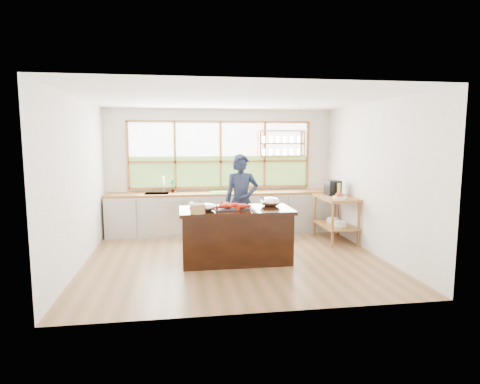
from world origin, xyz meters
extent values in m
plane|color=#915F40|center=(0.00, 0.00, 0.00)|extent=(5.00, 5.00, 0.00)
cube|color=white|center=(0.00, 2.25, 1.35)|extent=(5.00, 0.02, 2.70)
cube|color=white|center=(0.00, -2.25, 1.35)|extent=(5.00, 0.02, 2.70)
cube|color=white|center=(-2.50, 0.00, 1.35)|extent=(0.02, 4.50, 2.70)
cube|color=white|center=(2.50, 0.00, 1.35)|extent=(0.02, 4.50, 2.70)
cube|color=white|center=(0.00, 0.00, 2.70)|extent=(5.00, 4.50, 0.02)
cube|color=#A1712F|center=(0.00, 2.22, 1.70)|extent=(4.05, 0.06, 1.50)
cube|color=white|center=(0.00, 2.24, 2.05)|extent=(3.98, 0.01, 0.75)
cube|color=#335C20|center=(0.00, 2.24, 1.32)|extent=(3.98, 0.01, 0.70)
cube|color=#A1712F|center=(1.35, 2.11, 2.23)|extent=(1.00, 0.28, 0.03)
cube|color=#A1712F|center=(1.35, 2.11, 1.95)|extent=(1.00, 0.28, 0.03)
cube|color=#A1712F|center=(1.35, 2.11, 1.67)|extent=(1.00, 0.28, 0.03)
cube|color=#A1712F|center=(0.85, 2.11, 1.95)|extent=(0.03, 0.28, 0.55)
cube|color=#A1712F|center=(1.85, 2.11, 1.95)|extent=(0.03, 0.28, 0.55)
cube|color=beige|center=(0.00, 1.94, 0.42)|extent=(4.90, 0.62, 0.85)
cube|color=silver|center=(-1.10, 1.62, 0.43)|extent=(0.60, 0.01, 0.72)
cube|color=#9C672C|center=(0.00, 1.94, 0.88)|extent=(4.90, 0.62, 0.05)
cube|color=silver|center=(-1.40, 1.94, 0.82)|extent=(0.50, 0.42, 0.16)
cube|color=#9C672C|center=(2.45, 0.40, 0.45)|extent=(0.04, 0.04, 0.90)
cube|color=#9C672C|center=(2.45, 1.40, 0.45)|extent=(0.04, 0.04, 0.90)
cube|color=#9C672C|center=(1.93, 0.40, 0.45)|extent=(0.04, 0.04, 0.90)
cube|color=#9C672C|center=(1.93, 1.40, 0.45)|extent=(0.04, 0.04, 0.90)
cube|color=#9C672C|center=(2.19, 0.90, 0.32)|extent=(0.62, 1.10, 0.03)
cube|color=#9C672C|center=(2.19, 0.90, 0.88)|extent=(0.62, 1.10, 0.05)
cylinder|color=white|center=(2.19, 0.65, 0.39)|extent=(0.24, 0.24, 0.11)
cylinder|color=white|center=(2.19, 1.05, 0.38)|extent=(0.24, 0.24, 0.09)
cube|color=black|center=(0.00, -0.20, 0.42)|extent=(1.77, 0.82, 0.84)
cube|color=black|center=(0.00, -0.20, 0.87)|extent=(1.85, 0.90, 0.06)
imported|color=#192137|center=(0.23, 0.66, 0.88)|extent=(0.66, 0.44, 1.77)
imported|color=slate|center=(-1.07, 2.00, 1.04)|extent=(0.18, 0.15, 0.29)
cube|color=green|center=(-0.05, 1.94, 0.91)|extent=(0.44, 0.36, 0.01)
cube|color=black|center=(2.19, 1.11, 1.05)|extent=(0.29, 0.31, 0.31)
cylinder|color=#B6C157|center=(2.24, 0.91, 1.04)|extent=(0.07, 0.07, 0.27)
cylinder|color=white|center=(2.14, 0.62, 0.93)|extent=(0.26, 0.26, 0.05)
sphere|color=#BC3520|center=(2.19, 0.62, 0.97)|extent=(0.07, 0.07, 0.07)
sphere|color=#BC3520|center=(2.16, 0.66, 0.97)|extent=(0.07, 0.07, 0.07)
sphere|color=#BC3520|center=(2.10, 0.65, 0.97)|extent=(0.07, 0.07, 0.07)
sphere|color=#BC3520|center=(2.10, 0.59, 0.97)|extent=(0.07, 0.07, 0.07)
sphere|color=#BC3520|center=(2.16, 0.57, 0.97)|extent=(0.07, 0.07, 0.07)
cube|color=black|center=(-0.09, -0.25, 0.91)|extent=(0.60, 0.48, 0.02)
ellipsoid|color=red|center=(-0.21, -0.30, 0.96)|extent=(0.23, 0.15, 0.08)
ellipsoid|color=red|center=(-0.01, -0.23, 0.96)|extent=(0.23, 0.14, 0.08)
ellipsoid|color=red|center=(0.09, -0.35, 0.96)|extent=(0.21, 0.21, 0.08)
ellipsoid|color=red|center=(-0.14, -0.13, 0.96)|extent=(0.18, 0.23, 0.08)
ellipsoid|color=silver|center=(-0.48, -0.32, 0.96)|extent=(0.27, 0.27, 0.13)
ellipsoid|color=silver|center=(0.62, -0.02, 0.97)|extent=(0.34, 0.34, 0.16)
cylinder|color=white|center=(0.40, -0.42, 0.90)|extent=(0.06, 0.06, 0.01)
cylinder|color=white|center=(0.40, -0.42, 0.97)|extent=(0.01, 0.01, 0.13)
ellipsoid|color=white|center=(0.40, -0.42, 1.07)|extent=(0.08, 0.08, 0.10)
cylinder|color=tan|center=(-0.64, -0.55, 0.97)|extent=(0.23, 0.23, 0.15)
cylinder|color=white|center=(-0.71, 0.04, 0.94)|extent=(0.09, 0.30, 0.08)
camera|label=1|loc=(-0.91, -6.67, 2.02)|focal=30.00mm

